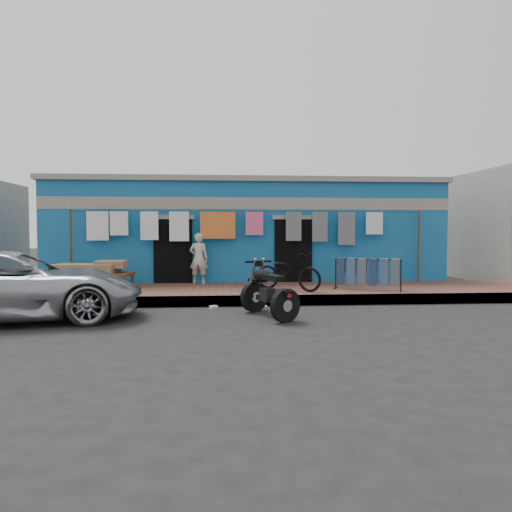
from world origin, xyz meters
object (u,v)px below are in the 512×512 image
at_px(seated_person, 199,258).
at_px(jeans_rack, 368,273).
at_px(charpoy, 94,275).
at_px(car, 12,285).
at_px(bicycle, 288,267).
at_px(motorcycle, 269,289).

distance_m(seated_person, jeans_rack, 4.72).
height_order(seated_person, charpoy, seated_person).
bearing_deg(jeans_rack, seated_person, 158.30).
bearing_deg(seated_person, car, 60.49).
bearing_deg(bicycle, jeans_rack, -51.85).
height_order(car, charpoy, car).
bearing_deg(car, bicycle, -80.14).
bearing_deg(motorcycle, jeans_rack, 19.39).
distance_m(car, seated_person, 5.45).
distance_m(seated_person, motorcycle, 4.43).
xyz_separation_m(seated_person, jeans_rack, (4.37, -1.74, -0.31)).
distance_m(seated_person, bicycle, 2.92).
bearing_deg(motorcycle, charpoy, 121.63).
relative_size(bicycle, charpoy, 0.84).
xyz_separation_m(car, jeans_rack, (7.86, 2.44, -0.05)).
distance_m(bicycle, motorcycle, 2.49).
bearing_deg(jeans_rack, car, -162.75).
bearing_deg(bicycle, car, 149.96).
bearing_deg(bicycle, motorcycle, -160.24).
bearing_deg(jeans_rack, charpoy, 172.98).
xyz_separation_m(car, seated_person, (3.49, 4.18, 0.26)).
relative_size(car, seated_person, 3.49).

